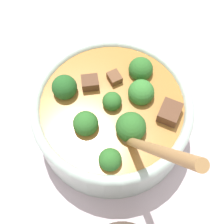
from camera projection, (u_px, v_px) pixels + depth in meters
The scene contains 2 objects.
ground_plane at pixel (112, 127), 0.54m from camera, with size 4.00×4.00×0.00m, color silver.
stew_bowl at pixel (112, 114), 0.50m from camera, with size 0.25×0.28×0.28m.
Camera 1 is at (0.02, -0.22, 0.50)m, focal length 50.00 mm.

